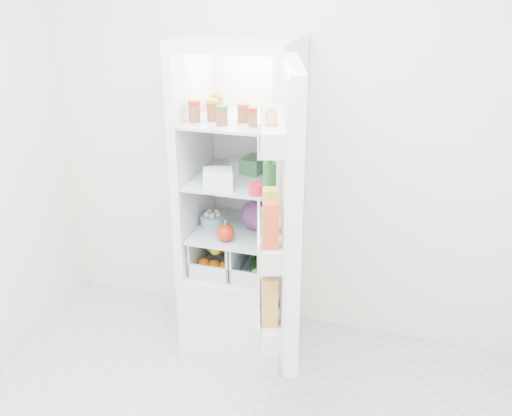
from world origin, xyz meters
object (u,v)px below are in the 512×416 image
(refrigerator, at_px, (244,237))
(fridge_door, at_px, (284,220))
(red_cabbage, at_px, (256,215))
(mushroom_bowl, at_px, (213,221))

(refrigerator, relative_size, fridge_door, 1.38)
(red_cabbage, distance_m, fridge_door, 0.71)
(red_cabbage, distance_m, mushroom_bowl, 0.26)
(mushroom_bowl, bearing_deg, fridge_door, -44.78)
(red_cabbage, bearing_deg, refrigerator, 154.97)
(mushroom_bowl, bearing_deg, refrigerator, 25.45)
(mushroom_bowl, bearing_deg, red_cabbage, 9.05)
(fridge_door, bearing_deg, red_cabbage, 10.81)
(refrigerator, xyz_separation_m, fridge_door, (0.39, -0.63, 0.43))
(mushroom_bowl, distance_m, fridge_door, 0.84)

